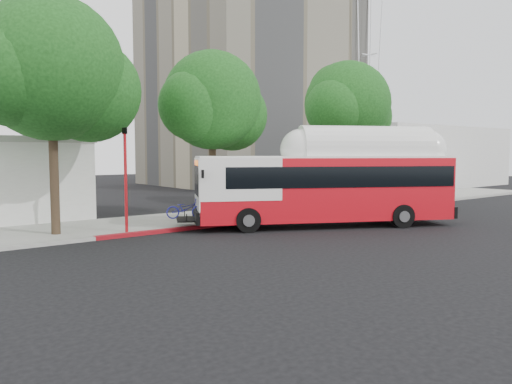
# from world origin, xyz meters

# --- Properties ---
(ground) EXTENTS (120.00, 120.00, 0.00)m
(ground) POSITION_xyz_m (0.00, 0.00, 0.00)
(ground) COLOR black
(ground) RESTS_ON ground
(sidewalk) EXTENTS (60.00, 5.00, 0.15)m
(sidewalk) POSITION_xyz_m (0.00, 6.50, 0.07)
(sidewalk) COLOR gray
(sidewalk) RESTS_ON ground
(curb_strip) EXTENTS (60.00, 0.30, 0.15)m
(curb_strip) POSITION_xyz_m (0.00, 3.90, 0.07)
(curb_strip) COLOR gray
(curb_strip) RESTS_ON ground
(red_curb_segment) EXTENTS (10.00, 0.32, 0.16)m
(red_curb_segment) POSITION_xyz_m (-3.00, 3.90, 0.08)
(red_curb_segment) COLOR maroon
(red_curb_segment) RESTS_ON ground
(street_tree_left) EXTENTS (6.67, 5.80, 9.74)m
(street_tree_left) POSITION_xyz_m (-8.53, 5.56, 6.60)
(street_tree_left) COLOR #2D2116
(street_tree_left) RESTS_ON ground
(street_tree_mid) EXTENTS (5.75, 5.00, 8.62)m
(street_tree_mid) POSITION_xyz_m (-0.59, 6.06, 5.91)
(street_tree_mid) COLOR #2D2116
(street_tree_mid) RESTS_ON ground
(street_tree_right) EXTENTS (6.21, 5.40, 9.18)m
(street_tree_right) POSITION_xyz_m (9.44, 5.86, 6.26)
(street_tree_right) COLOR #2D2116
(street_tree_right) RESTS_ON ground
(apartment_tower) EXTENTS (18.00, 18.00, 37.00)m
(apartment_tower) POSITION_xyz_m (18.00, 28.00, 17.62)
(apartment_tower) COLOR tan
(apartment_tower) RESTS_ON ground
(horizon_block) EXTENTS (20.00, 12.00, 6.00)m
(horizon_block) POSITION_xyz_m (30.00, 16.00, 3.00)
(horizon_block) COLOR silver
(horizon_block) RESTS_ON ground
(transit_bus) EXTENTS (12.44, 7.84, 3.80)m
(transit_bus) POSITION_xyz_m (2.02, 0.87, 1.78)
(transit_bus) COLOR red
(transit_bus) RESTS_ON ground
(signal_pole) EXTENTS (0.13, 0.43, 4.51)m
(signal_pole) POSITION_xyz_m (-6.50, 4.21, 2.31)
(signal_pole) COLOR #AD1218
(signal_pole) RESTS_ON ground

